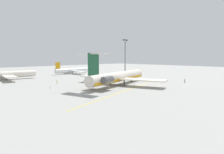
{
  "coord_description": "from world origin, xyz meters",
  "views": [
    {
      "loc": [
        -67.42,
        -49.73,
        12.31
      ],
      "look_at": [
        -5.81,
        11.64,
        3.18
      ],
      "focal_mm": 31.41,
      "sensor_mm": 36.0,
      "label": 1
    }
  ],
  "objects": [
    {
      "name": "airliner_mid_left",
      "position": [
        12.25,
        69.08,
        2.49
      ],
      "size": [
        28.14,
        27.71,
        8.46
      ],
      "rotation": [
        0.0,
        0.0,
        0.0
      ],
      "color": "white",
      "rests_on": "ground"
    },
    {
      "name": "light_mast",
      "position": [
        27.53,
        33.01,
        12.72
      ],
      "size": [
        4.0,
        0.7,
        23.05
      ],
      "color": "slate",
      "rests_on": "ground"
    },
    {
      "name": "ground_crew_near_tail",
      "position": [
        -22.98,
        29.56,
        1.13
      ],
      "size": [
        0.36,
        0.33,
        1.78
      ],
      "rotation": [
        0.0,
        0.0,
        2.3
      ],
      "color": "black",
      "rests_on": "ground"
    },
    {
      "name": "taxiway_centreline",
      "position": [
        -5.81,
        -1.44,
        0.0
      ],
      "size": [
        76.78,
        21.73,
        0.01
      ],
      "primitive_type": "cube",
      "rotation": [
        0.0,
        0.0,
        0.27
      ],
      "color": "gold",
      "rests_on": "ground"
    },
    {
      "name": "safety_cone_tail",
      "position": [
        12.21,
        35.67,
        0.28
      ],
      "size": [
        0.4,
        0.4,
        0.55
      ],
      "primitive_type": "cone",
      "color": "#EA590F",
      "rests_on": "ground"
    },
    {
      "name": "main_jetliner",
      "position": [
        -7.08,
        7.35,
        3.69
      ],
      "size": [
        46.03,
        41.09,
        13.54
      ],
      "rotation": [
        0.0,
        0.0,
        0.23
      ],
      "color": "silver",
      "rests_on": "ground"
    },
    {
      "name": "safety_cone_nose",
      "position": [
        20.6,
        -0.31,
        0.28
      ],
      "size": [
        0.4,
        0.4,
        0.55
      ],
      "primitive_type": "cone",
      "color": "#EA590F",
      "rests_on": "ground"
    },
    {
      "name": "safety_cone_wingtip",
      "position": [
        -31.26,
        20.15,
        0.28
      ],
      "size": [
        0.4,
        0.4,
        0.55
      ],
      "primitive_type": "cone",
      "color": "#EA590F",
      "rests_on": "ground"
    },
    {
      "name": "airliner_far_left",
      "position": [
        -32.89,
        63.07,
        2.75
      ],
      "size": [
        31.3,
        31.04,
        9.35
      ],
      "rotation": [
        0.0,
        0.0,
        -0.13
      ],
      "color": "silver",
      "rests_on": "ground"
    },
    {
      "name": "ground_crew_near_nose",
      "position": [
        7.99,
        32.18,
        1.12
      ],
      "size": [
        0.4,
        0.28,
        1.76
      ],
      "rotation": [
        0.0,
        0.0,
        5.2
      ],
      "color": "black",
      "rests_on": "ground"
    },
    {
      "name": "ground_crew_portside",
      "position": [
        21.46,
        -9.52,
        1.14
      ],
      "size": [
        0.29,
        0.45,
        1.8
      ],
      "rotation": [
        0.0,
        0.0,
        0.18
      ],
      "color": "black",
      "rests_on": "ground"
    },
    {
      "name": "ground",
      "position": [
        0.0,
        0.0,
        0.0
      ],
      "size": [
        377.34,
        377.34,
        0.0
      ],
      "primitive_type": "plane",
      "color": "#9E9E99"
    }
  ]
}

